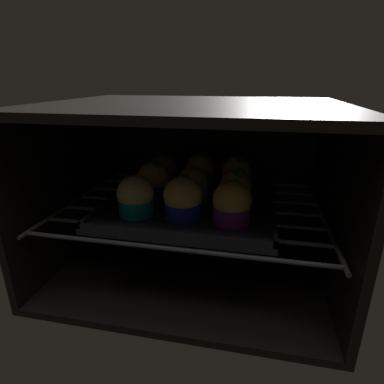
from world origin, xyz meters
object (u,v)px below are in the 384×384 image
at_px(muffin_row1_col1, 192,186).
at_px(muffin_row2_col2, 236,175).
at_px(muffin_row0_col0, 136,197).
at_px(muffin_row2_col1, 201,172).
at_px(baking_tray, 192,203).
at_px(muffin_row1_col0, 153,182).
at_px(muffin_row0_col2, 232,204).
at_px(muffin_row1_col2, 235,189).
at_px(muffin_row2_col0, 163,172).
at_px(muffin_row0_col1, 184,199).

height_order(muffin_row1_col1, muffin_row2_col2, muffin_row2_col2).
bearing_deg(muffin_row0_col0, muffin_row1_col1, 45.54).
relative_size(muffin_row1_col1, muffin_row2_col1, 0.88).
xyz_separation_m(baking_tray, muffin_row1_col0, (-0.08, -0.00, 0.04)).
bearing_deg(muffin_row0_col2, muffin_row2_col2, 91.95).
xyz_separation_m(muffin_row0_col2, muffin_row2_col2, (-0.01, 0.18, 0.00)).
distance_m(muffin_row0_col2, muffin_row2_col1, 0.20).
bearing_deg(muffin_row1_col0, muffin_row2_col1, 47.19).
bearing_deg(muffin_row0_col0, muffin_row1_col2, 25.17).
bearing_deg(muffin_row0_col2, muffin_row1_col2, 90.18).
relative_size(muffin_row0_col0, muffin_row1_col0, 0.92).
distance_m(muffin_row1_col0, muffin_row2_col0, 0.09).
bearing_deg(muffin_row0_col0, muffin_row1_col0, 85.32).
height_order(muffin_row0_col0, muffin_row1_col2, muffin_row1_col2).
xyz_separation_m(baking_tray, muffin_row0_col0, (-0.09, -0.09, 0.04)).
xyz_separation_m(muffin_row2_col1, muffin_row2_col2, (0.08, -0.00, -0.00)).
relative_size(muffin_row1_col2, muffin_row2_col0, 1.00).
distance_m(muffin_row0_col0, muffin_row2_col2, 0.25).
bearing_deg(muffin_row1_col2, baking_tray, 178.18).
bearing_deg(muffin_row0_col1, muffin_row1_col2, 42.20).
height_order(muffin_row0_col1, muffin_row2_col1, muffin_row2_col1).
bearing_deg(muffin_row1_col1, muffin_row1_col0, -175.66).
bearing_deg(muffin_row1_col2, muffin_row0_col0, -154.83).
xyz_separation_m(muffin_row0_col1, muffin_row1_col2, (0.09, 0.08, -0.00)).
xyz_separation_m(muffin_row1_col0, muffin_row1_col1, (0.08, 0.01, -0.01)).
xyz_separation_m(muffin_row0_col1, muffin_row0_col2, (0.09, -0.00, -0.00)).
height_order(muffin_row0_col1, muffin_row2_col2, same).
distance_m(baking_tray, muffin_row0_col1, 0.09).
bearing_deg(muffin_row2_col0, muffin_row1_col2, -26.08).
distance_m(muffin_row0_col0, muffin_row0_col1, 0.09).
height_order(baking_tray, muffin_row2_col1, muffin_row2_col1).
bearing_deg(muffin_row0_col0, muffin_row2_col1, 62.42).
distance_m(baking_tray, muffin_row0_col2, 0.13).
distance_m(muffin_row1_col0, muffin_row1_col1, 0.08).
bearing_deg(muffin_row1_col2, muffin_row1_col1, 175.81).
bearing_deg(baking_tray, muffin_row0_col1, -88.38).
xyz_separation_m(baking_tray, muffin_row2_col1, (0.00, 0.09, 0.04)).
xyz_separation_m(muffin_row1_col0, muffin_row1_col2, (0.18, -0.00, -0.00)).
relative_size(muffin_row1_col0, muffin_row2_col2, 1.03).
height_order(muffin_row0_col0, muffin_row0_col1, muffin_row0_col1).
xyz_separation_m(baking_tray, muffin_row1_col1, (-0.00, 0.00, 0.04)).
xyz_separation_m(baking_tray, muffin_row0_col1, (0.00, -0.08, 0.04)).
distance_m(muffin_row1_col0, muffin_row1_col2, 0.18).
height_order(baking_tray, muffin_row0_col2, muffin_row0_col2).
xyz_separation_m(muffin_row1_col1, muffin_row2_col2, (0.09, 0.09, 0.01)).
height_order(baking_tray, muffin_row2_col0, muffin_row2_col0).
height_order(muffin_row0_col0, muffin_row2_col2, muffin_row2_col2).
bearing_deg(muffin_row1_col1, baking_tray, -83.86).
bearing_deg(muffin_row0_col2, muffin_row1_col1, 135.36).
xyz_separation_m(baking_tray, muffin_row1_col2, (0.09, -0.00, 0.04)).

